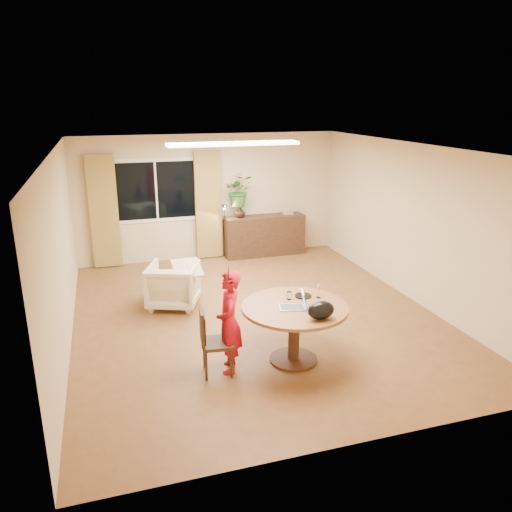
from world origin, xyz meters
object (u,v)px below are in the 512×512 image
Objects in this scene: dining_chair at (217,341)px; armchair at (174,285)px; sideboard at (264,235)px; child at (229,322)px; dining_table at (294,318)px.

armchair is (-0.21, 2.28, -0.07)m from dining_chair.
armchair is 3.22m from sideboard.
sideboard is at bearing 72.20° from dining_chair.
child is at bearing 120.88° from armchair.
dining_table is 1.56× the size of dining_chair.
child is at bearing 18.47° from dining_chair.
dining_chair is at bearing -64.75° from child.
child is (-0.85, 0.03, 0.05)m from dining_table.
child reaches higher than dining_chair.
dining_chair is at bearing 116.65° from armchair.
child reaches higher than dining_table.
dining_chair is 2.29m from armchair.
sideboard is at bearing 170.57° from child.
sideboard reaches higher than dining_table.
dining_table is at bearing 139.70° from armchair.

